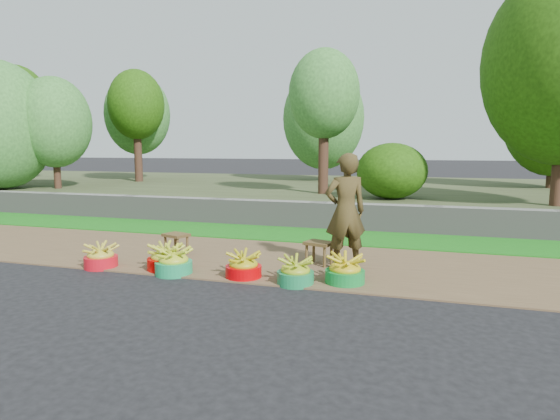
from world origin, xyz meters
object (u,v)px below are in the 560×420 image
(basin_f, at_px, (345,271))
(vendor_woman, at_px, (345,211))
(basin_b, at_px, (166,259))
(basin_c, at_px, (174,262))
(stool_right, at_px, (319,246))
(basin_d, at_px, (244,267))
(stool_left, at_px, (176,238))
(basin_e, at_px, (295,272))
(basin_a, at_px, (101,257))

(basin_f, relative_size, vendor_woman, 0.31)
(basin_b, height_order, basin_f, basin_b)
(basin_c, height_order, stool_right, basin_c)
(basin_b, distance_m, basin_d, 1.15)
(basin_f, bearing_deg, vendor_woman, 99.45)
(basin_d, xyz_separation_m, vendor_woman, (1.16, 0.82, 0.65))
(basin_c, bearing_deg, basin_f, 5.54)
(stool_left, bearing_deg, vendor_woman, -1.52)
(basin_d, distance_m, vendor_woman, 1.56)
(basin_d, height_order, vendor_woman, vendor_woman)
(basin_d, bearing_deg, basin_c, -174.60)
(basin_c, bearing_deg, basin_e, 0.68)
(basin_b, relative_size, basin_d, 1.07)
(basin_f, bearing_deg, basin_a, -176.48)
(basin_b, distance_m, basin_f, 2.42)
(basin_a, bearing_deg, stool_right, 18.87)
(stool_right, bearing_deg, basin_d, -131.04)
(basin_b, relative_size, stool_left, 1.11)
(basin_a, relative_size, vendor_woman, 0.29)
(basin_c, bearing_deg, basin_a, 179.56)
(basin_a, bearing_deg, basin_f, 3.52)
(stool_left, height_order, stool_right, stool_right)
(basin_e, bearing_deg, vendor_woman, 62.70)
(basin_c, xyz_separation_m, vendor_woman, (2.11, 0.91, 0.64))
(basin_d, height_order, stool_right, stool_right)
(basin_b, height_order, basin_e, basin_b)
(basin_b, distance_m, stool_right, 2.11)
(basin_b, xyz_separation_m, basin_f, (2.42, 0.08, -0.00))
(stool_left, xyz_separation_m, vendor_woman, (2.61, -0.07, 0.53))
(basin_c, bearing_deg, basin_d, 5.40)
(basin_a, distance_m, stool_right, 3.04)
(basin_e, height_order, stool_right, stool_right)
(stool_left, bearing_deg, basin_c, -62.54)
(stool_right, bearing_deg, basin_a, -161.13)
(basin_a, relative_size, basin_d, 0.98)
(basin_b, xyz_separation_m, basin_c, (0.20, -0.13, -0.00))
(basin_a, distance_m, basin_d, 2.09)
(basin_e, distance_m, stool_right, 0.98)
(basin_c, distance_m, vendor_woman, 2.38)
(basin_d, distance_m, stool_right, 1.20)
(stool_left, bearing_deg, basin_a, -123.21)
(basin_e, height_order, basin_f, basin_f)
(basin_a, relative_size, basin_e, 1.00)
(basin_e, height_order, vendor_woman, vendor_woman)
(basin_a, bearing_deg, basin_c, -0.44)
(basin_a, relative_size, basin_f, 0.93)
(basin_a, xyz_separation_m, basin_d, (2.09, 0.08, 0.00))
(basin_d, bearing_deg, basin_b, 177.76)
(basin_a, distance_m, basin_e, 2.79)
(basin_a, xyz_separation_m, basin_f, (3.36, 0.21, 0.01))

